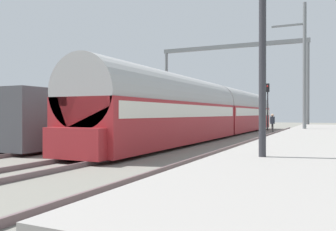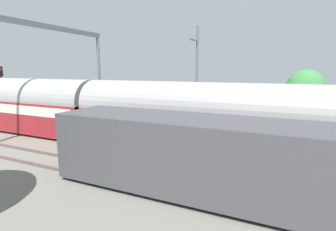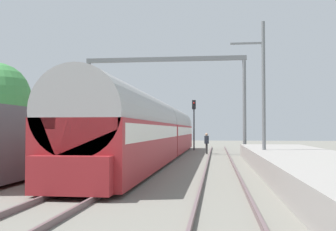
# 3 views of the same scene
# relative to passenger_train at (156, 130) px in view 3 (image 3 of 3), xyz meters

# --- Properties ---
(ground) EXTENTS (120.00, 120.00, 0.00)m
(ground) POSITION_rel_passenger_train_xyz_m (0.00, -12.22, -1.97)
(ground) COLOR slate
(track_far_west) EXTENTS (1.52, 60.00, 0.16)m
(track_far_west) POSITION_rel_passenger_train_xyz_m (-4.29, -12.22, -1.89)
(track_far_west) COLOR #685355
(track_far_west) RESTS_ON ground
(track_west) EXTENTS (1.52, 60.00, 0.16)m
(track_west) POSITION_rel_passenger_train_xyz_m (0.00, -12.22, -1.89)
(track_west) COLOR #685355
(track_west) RESTS_ON ground
(track_east) EXTENTS (1.52, 60.00, 0.16)m
(track_east) POSITION_rel_passenger_train_xyz_m (4.29, -12.22, -1.89)
(track_east) COLOR #685355
(track_east) RESTS_ON ground
(platform) EXTENTS (4.40, 28.00, 0.90)m
(platform) POSITION_rel_passenger_train_xyz_m (8.11, -10.22, -1.52)
(platform) COLOR gray
(platform) RESTS_ON ground
(passenger_train) EXTENTS (2.93, 32.85, 3.82)m
(passenger_train) POSITION_rel_passenger_train_xyz_m (0.00, 0.00, 0.00)
(passenger_train) COLOR maroon
(passenger_train) RESTS_ON ground
(freight_car) EXTENTS (2.80, 13.00, 2.70)m
(freight_car) POSITION_rel_passenger_train_xyz_m (-4.29, -9.47, -0.50)
(freight_car) COLOR #47474C
(freight_car) RESTS_ON ground
(person_crossing) EXTENTS (0.37, 0.46, 1.73)m
(person_crossing) POSITION_rel_passenger_train_xyz_m (3.29, 6.27, -0.94)
(person_crossing) COLOR #383838
(person_crossing) RESTS_ON ground
(railway_signal_far) EXTENTS (0.36, 0.30, 4.92)m
(railway_signal_far) POSITION_rel_passenger_train_xyz_m (1.92, 12.16, 1.19)
(railway_signal_far) COLOR #2D2D33
(railway_signal_far) RESTS_ON ground
(catenary_gantry) EXTENTS (12.99, 0.28, 7.86)m
(catenary_gantry) POSITION_rel_passenger_train_xyz_m (0.00, 4.61, 3.70)
(catenary_gantry) COLOR slate
(catenary_gantry) RESTS_ON ground
(catenary_pole_east_mid) EXTENTS (1.90, 0.20, 8.00)m
(catenary_pole_east_mid) POSITION_rel_passenger_train_xyz_m (6.65, -4.80, 2.18)
(catenary_pole_east_mid) COLOR slate
(catenary_pole_east_mid) RESTS_ON ground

